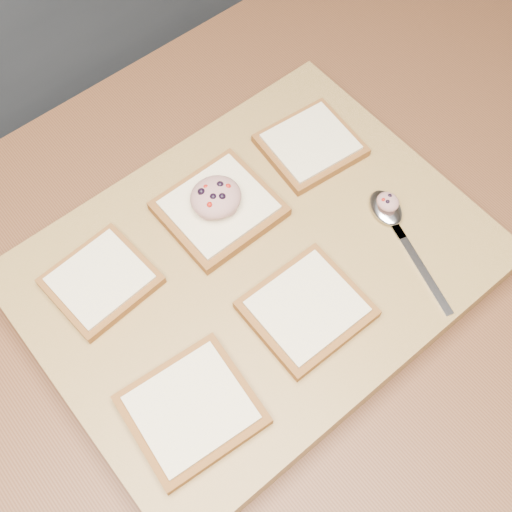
% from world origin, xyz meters
% --- Properties ---
extents(ground, '(4.00, 4.00, 0.00)m').
position_xyz_m(ground, '(0.00, 0.00, 0.00)').
color(ground, '#515459').
rests_on(ground, ground).
extents(island_counter, '(2.00, 0.80, 0.90)m').
position_xyz_m(island_counter, '(0.00, 0.00, 0.45)').
color(island_counter, slate).
rests_on(island_counter, ground).
extents(cutting_board, '(0.52, 0.40, 0.04)m').
position_xyz_m(cutting_board, '(0.05, 0.01, 0.92)').
color(cutting_board, '#B0894B').
rests_on(cutting_board, island_counter).
extents(bread_far_left, '(0.12, 0.11, 0.02)m').
position_xyz_m(bread_far_left, '(-0.10, 0.10, 0.95)').
color(bread_far_left, brown).
rests_on(bread_far_left, cutting_board).
extents(bread_far_center, '(0.13, 0.12, 0.02)m').
position_xyz_m(bread_far_center, '(0.06, 0.09, 0.95)').
color(bread_far_center, brown).
rests_on(bread_far_center, cutting_board).
extents(bread_far_right, '(0.12, 0.12, 0.02)m').
position_xyz_m(bread_far_right, '(0.21, 0.09, 0.95)').
color(bread_far_right, brown).
rests_on(bread_far_right, cutting_board).
extents(bread_near_left, '(0.14, 0.13, 0.02)m').
position_xyz_m(bread_near_left, '(-0.11, -0.08, 0.95)').
color(bread_near_left, brown).
rests_on(bread_near_left, cutting_board).
extents(bread_near_center, '(0.12, 0.11, 0.02)m').
position_xyz_m(bread_near_center, '(0.06, -0.08, 0.95)').
color(bread_near_center, brown).
rests_on(bread_near_center, cutting_board).
extents(tuna_salad_dollop, '(0.06, 0.06, 0.03)m').
position_xyz_m(tuna_salad_dollop, '(0.06, 0.09, 0.97)').
color(tuna_salad_dollop, '#B07871').
rests_on(tuna_salad_dollop, bread_far_center).
extents(spoon, '(0.07, 0.18, 0.01)m').
position_xyz_m(spoon, '(0.22, -0.05, 0.95)').
color(spoon, silver).
rests_on(spoon, cutting_board).
extents(spoon_salad, '(0.03, 0.03, 0.02)m').
position_xyz_m(spoon_salad, '(0.22, -0.04, 0.96)').
color(spoon_salad, '#B07871').
rests_on(spoon_salad, spoon).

